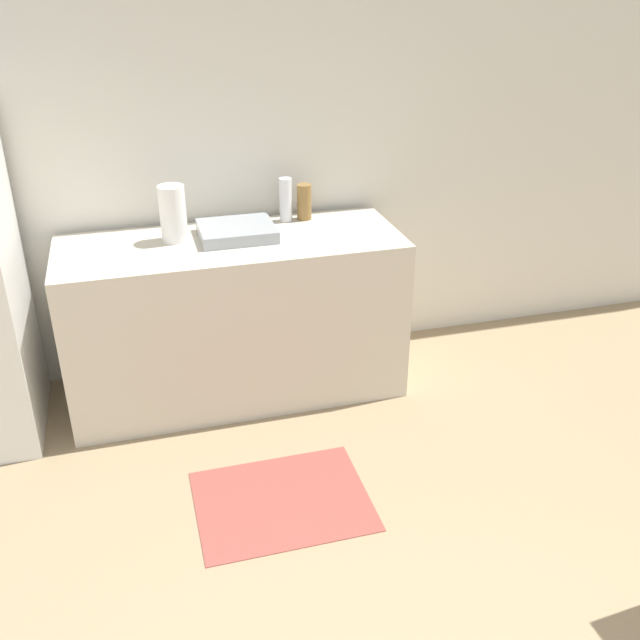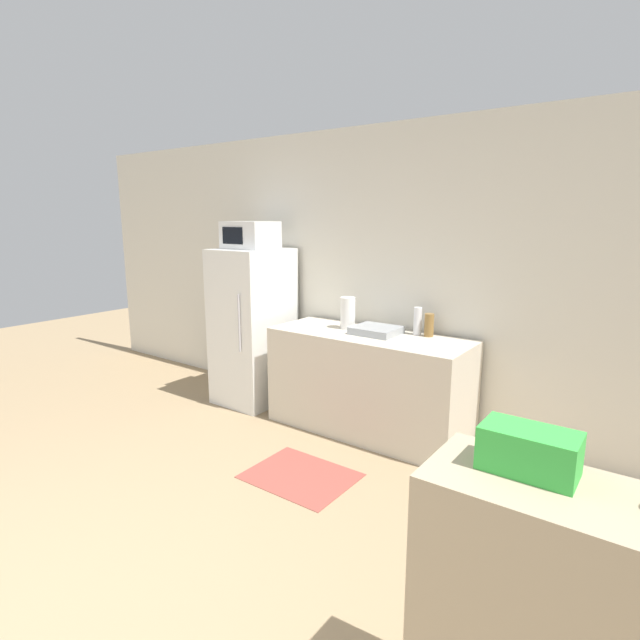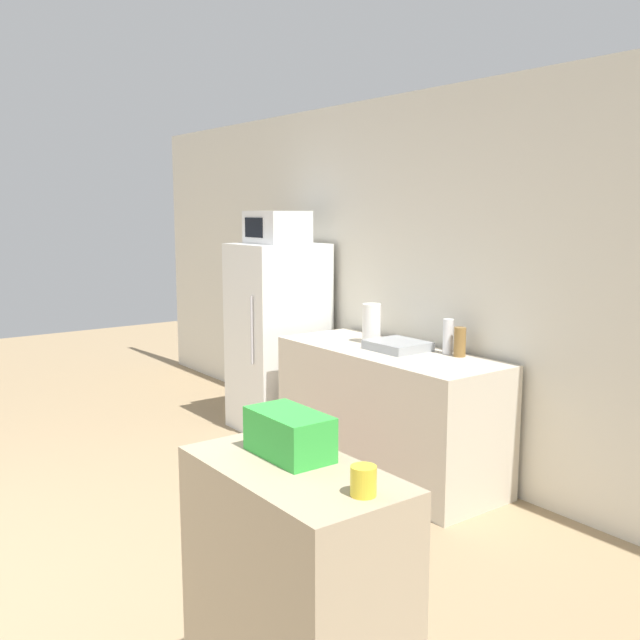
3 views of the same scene
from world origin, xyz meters
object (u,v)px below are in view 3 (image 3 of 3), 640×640
basket (289,434)px  bottle_short (460,342)px  microwave (277,227)px  paper_towel_roll (371,323)px  refrigerator (278,337)px  bottle_tall (448,337)px  jar (363,481)px

basket → bottle_short: bearing=120.7°
microwave → basket: (3.06, -1.96, -0.54)m
microwave → basket: size_ratio=1.63×
paper_towel_roll → refrigerator: bearing=-174.4°
paper_towel_roll → basket: bearing=-45.7°
bottle_tall → paper_towel_roll: (-0.60, -0.14, 0.02)m
bottle_tall → paper_towel_roll: size_ratio=0.83×
bottle_tall → basket: bearing=-57.4°
bottle_tall → bottle_short: 0.10m
refrigerator → basket: size_ratio=5.32×
refrigerator → bottle_tall: refrigerator is taller
refrigerator → jar: size_ratio=18.65×
refrigerator → bottle_tall: bearing=8.5°
microwave → jar: size_ratio=5.70×
refrigerator → microwave: bearing=-107.4°
bottle_short → paper_towel_roll: size_ratio=0.68×
basket → jar: basket is taller
refrigerator → paper_towel_roll: (1.05, 0.10, 0.24)m
jar → bottle_short: bearing=127.2°
bottle_tall → jar: (1.79, -2.22, 0.11)m
bottle_short → paper_towel_roll: paper_towel_roll is taller
basket → paper_towel_roll: size_ratio=1.03×
refrigerator → bottle_short: bearing=8.1°
refrigerator → microwave: (-0.00, -0.00, 0.89)m
bottle_tall → jar: size_ratio=2.83×
microwave → bottle_tall: (1.65, 0.25, -0.68)m
bottle_tall → bottle_short: size_ratio=1.22×
basket → jar: bearing=-2.2°
bottle_tall → paper_towel_roll: 0.61m
microwave → jar: microwave is taller
basket → paper_towel_roll: bearing=134.3°
microwave → jar: 4.00m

